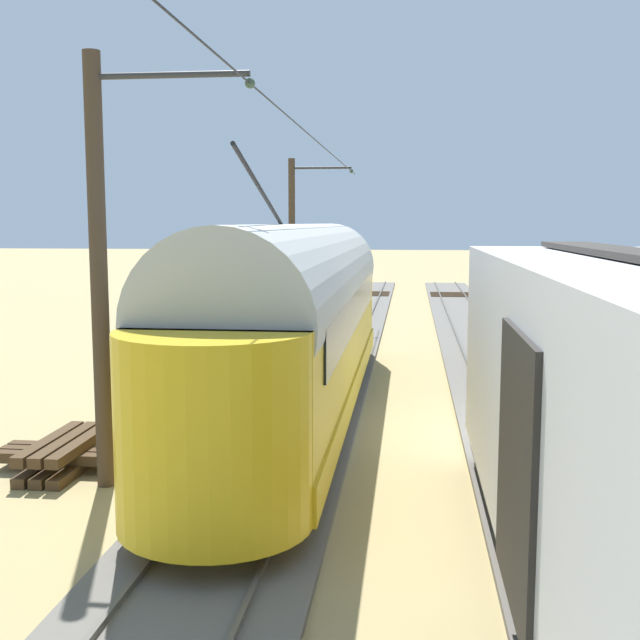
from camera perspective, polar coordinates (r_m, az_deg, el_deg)
The scene contains 9 objects.
ground_plane at distance 16.66m, azimuth 15.04°, elevation -8.22°, with size 220.00×220.00×0.00m, color tan.
track_adjacent_siding at distance 16.94m, azimuth 14.89°, elevation -7.77°, with size 2.80×80.00×0.18m.
track_third_siding at distance 16.94m, azimuth -2.02°, elevation -7.53°, with size 2.80×80.00×0.18m.
vintage_streetcar at distance 17.48m, azimuth -1.58°, elevation 0.30°, with size 2.65×17.75×5.28m.
catenary_pole_foreground at distance 33.09m, azimuth -1.94°, elevation 5.93°, with size 2.72×0.28×6.99m.
catenary_pole_mid_near at distance 13.03m, azimuth -15.55°, elevation 3.85°, with size 2.72×0.28×6.99m.
overhead_wire_run at distance 13.17m, azimuth -4.67°, elevation 16.32°, with size 2.52×45.33×0.18m.
spare_tie_stack at distance 14.76m, azimuth -18.03°, elevation -9.23°, with size 2.40×2.40×0.54m.
track_end_bumper at distance 29.31m, azimuth 21.17°, elevation -1.08°, with size 1.80×0.60×0.80m, color #B2A519.
Camera 1 is at (2.47, 15.89, 4.33)m, focal length 43.88 mm.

